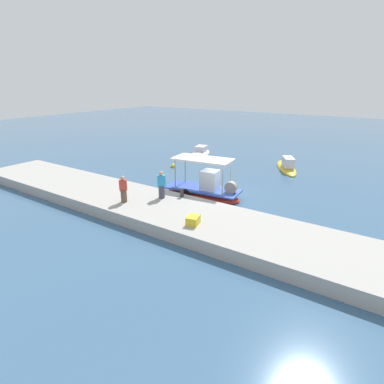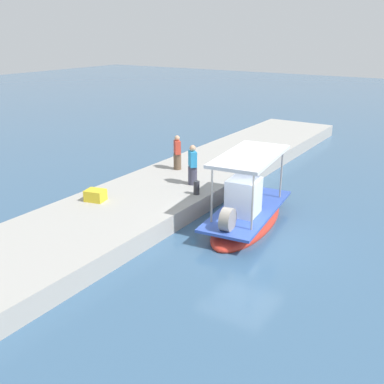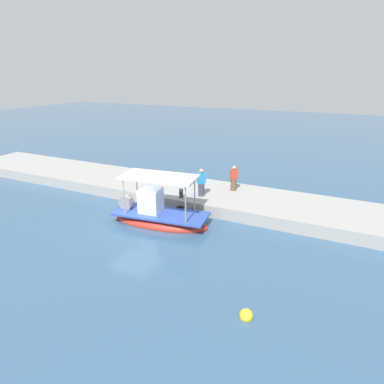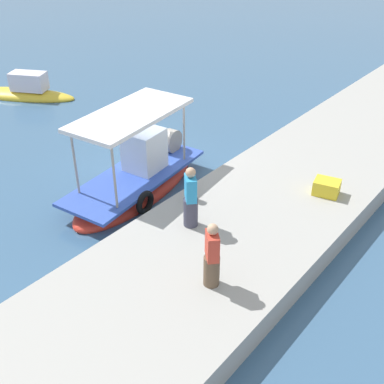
% 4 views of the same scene
% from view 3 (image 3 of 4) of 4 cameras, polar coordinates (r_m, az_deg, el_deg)
% --- Properties ---
extents(ground_plane, '(120.00, 120.00, 0.00)m').
position_cam_3_polar(ground_plane, '(18.10, -10.13, -5.25)').
color(ground_plane, '#395C7D').
extents(dock_quay, '(36.00, 4.52, 0.70)m').
position_cam_3_polar(dock_quay, '(21.57, -3.18, 0.28)').
color(dock_quay, '#A4A29C').
rests_on(dock_quay, ground_plane).
extents(main_fishing_boat, '(5.52, 2.53, 3.04)m').
position_cam_3_polar(main_fishing_boat, '(17.66, -5.86, -4.05)').
color(main_fishing_boat, red).
rests_on(main_fishing_boat, ground_plane).
extents(fisherman_near_bollard, '(0.53, 0.53, 1.69)m').
position_cam_3_polar(fisherman_near_bollard, '(19.38, 1.65, 1.48)').
color(fisherman_near_bollard, '#414052').
rests_on(fisherman_near_bollard, dock_quay).
extents(fisherman_by_crate, '(0.51, 0.51, 1.61)m').
position_cam_3_polar(fisherman_by_crate, '(20.49, 7.34, 2.25)').
color(fisherman_by_crate, brown).
rests_on(fisherman_by_crate, dock_quay).
extents(mooring_bollard, '(0.24, 0.24, 0.54)m').
position_cam_3_polar(mooring_bollard, '(19.25, -1.93, -0.23)').
color(mooring_bollard, '#2D2D33').
rests_on(mooring_bollard, dock_quay).
extents(cargo_crate, '(0.73, 0.83, 0.43)m').
position_cam_3_polar(cargo_crate, '(22.86, -4.69, 2.90)').
color(cargo_crate, gold).
rests_on(cargo_crate, dock_quay).
extents(marker_buoy, '(0.46, 0.46, 0.46)m').
position_cam_3_polar(marker_buoy, '(11.68, 9.52, -20.63)').
color(marker_buoy, yellow).
rests_on(marker_buoy, ground_plane).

